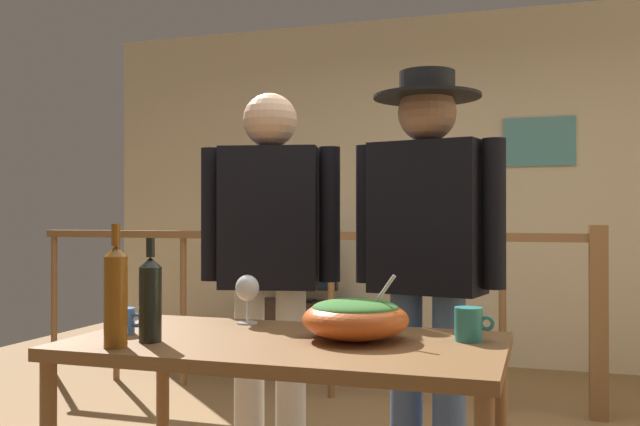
# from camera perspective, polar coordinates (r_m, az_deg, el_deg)

# --- Properties ---
(back_wall) EXTENTS (6.04, 0.10, 2.76)m
(back_wall) POSITION_cam_1_polar(r_m,az_deg,el_deg) (5.61, 11.19, 1.99)
(back_wall) COLOR beige
(back_wall) RESTS_ON ground_plane
(framed_picture) EXTENTS (0.52, 0.03, 0.37)m
(framed_picture) POSITION_cam_1_polar(r_m,az_deg,el_deg) (5.54, 17.57, 5.60)
(framed_picture) COLOR teal
(stair_railing) EXTENTS (3.81, 0.10, 1.11)m
(stair_railing) POSITION_cam_1_polar(r_m,az_deg,el_deg) (4.40, 4.06, -6.33)
(stair_railing) COLOR brown
(stair_railing) RESTS_ON ground_plane
(tv_console) EXTENTS (0.90, 0.40, 0.48)m
(tv_console) POSITION_cam_1_polar(r_m,az_deg,el_deg) (5.60, -1.49, -9.72)
(tv_console) COLOR #38281E
(tv_console) RESTS_ON ground_plane
(flat_screen_tv) EXTENTS (0.60, 0.12, 0.48)m
(flat_screen_tv) POSITION_cam_1_polar(r_m,az_deg,el_deg) (5.51, -1.60, -4.46)
(flat_screen_tv) COLOR black
(flat_screen_tv) RESTS_ON tv_console
(serving_table) EXTENTS (1.36, 0.74, 0.76)m
(serving_table) POSITION_cam_1_polar(r_m,az_deg,el_deg) (2.25, -2.78, -12.31)
(serving_table) COLOR brown
(serving_table) RESTS_ON ground_plane
(salad_bowl) EXTENTS (0.34, 0.34, 0.21)m
(salad_bowl) POSITION_cam_1_polar(r_m,az_deg,el_deg) (2.22, 2.93, -8.50)
(salad_bowl) COLOR #DB5B23
(salad_bowl) RESTS_ON serving_table
(wine_glass) EXTENTS (0.09, 0.09, 0.18)m
(wine_glass) POSITION_cam_1_polar(r_m,az_deg,el_deg) (2.56, -5.99, -6.30)
(wine_glass) COLOR silver
(wine_glass) RESTS_ON serving_table
(wine_bottle_dark) EXTENTS (0.07, 0.07, 0.32)m
(wine_bottle_dark) POSITION_cam_1_polar(r_m,az_deg,el_deg) (2.24, -13.77, -6.78)
(wine_bottle_dark) COLOR black
(wine_bottle_dark) RESTS_ON serving_table
(wine_bottle_amber) EXTENTS (0.07, 0.07, 0.37)m
(wine_bottle_amber) POSITION_cam_1_polar(r_m,az_deg,el_deg) (2.17, -16.43, -6.47)
(wine_bottle_amber) COLOR brown
(wine_bottle_amber) RESTS_ON serving_table
(mug_blue) EXTENTS (0.11, 0.08, 0.09)m
(mug_blue) POSITION_cam_1_polar(r_m,az_deg,el_deg) (2.42, -15.82, -8.52)
(mug_blue) COLOR #3866B2
(mug_blue) RESTS_ON serving_table
(mug_teal) EXTENTS (0.12, 0.09, 0.11)m
(mug_teal) POSITION_cam_1_polar(r_m,az_deg,el_deg) (2.25, 12.15, -8.92)
(mug_teal) COLOR teal
(mug_teal) RESTS_ON serving_table
(person_standing_left) EXTENTS (0.59, 0.30, 1.68)m
(person_standing_left) POSITION_cam_1_polar(r_m,az_deg,el_deg) (2.98, -4.13, -3.20)
(person_standing_left) COLOR beige
(person_standing_left) RESTS_ON ground_plane
(person_standing_right) EXTENTS (0.62, 0.43, 1.73)m
(person_standing_right) POSITION_cam_1_polar(r_m,az_deg,el_deg) (2.80, 8.80, -2.44)
(person_standing_right) COLOR #3D5684
(person_standing_right) RESTS_ON ground_plane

